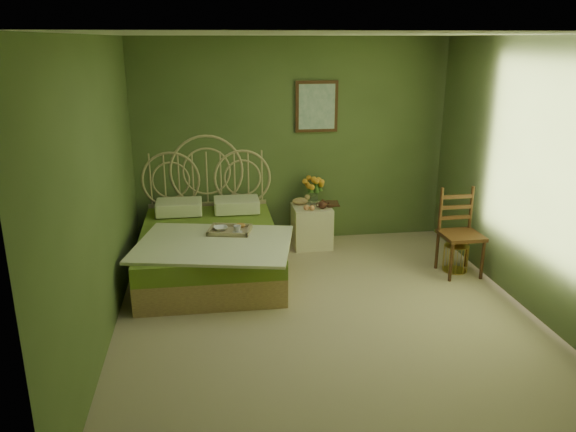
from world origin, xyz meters
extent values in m
plane|color=tan|center=(0.00, 0.00, 0.00)|extent=(4.50, 4.50, 0.00)
plane|color=silver|center=(0.00, 0.00, 2.60)|extent=(4.50, 4.50, 0.00)
plane|color=#546636|center=(0.00, 2.25, 1.30)|extent=(4.00, 0.00, 4.00)
plane|color=#546636|center=(-2.00, 0.00, 1.30)|extent=(0.00, 4.50, 4.50)
plane|color=#546636|center=(2.00, 0.00, 1.30)|extent=(0.00, 4.50, 4.50)
cube|color=#3E2811|center=(0.31, 2.23, 1.75)|extent=(0.54, 0.03, 0.64)
cube|color=#B8C2B2|center=(0.31, 2.21, 1.75)|extent=(0.46, 0.01, 0.56)
cube|color=tan|center=(-1.10, 1.22, 0.15)|extent=(1.51, 2.01, 0.30)
cube|color=olive|center=(-1.10, 1.22, 0.40)|extent=(1.51, 2.01, 0.20)
cube|color=white|center=(-1.05, 0.77, 0.52)|extent=(1.80, 1.51, 0.03)
cube|color=white|center=(-1.45, 1.92, 0.59)|extent=(0.55, 0.40, 0.16)
cube|color=white|center=(-0.75, 1.92, 0.59)|extent=(0.55, 0.40, 0.16)
cube|color=tan|center=(-0.87, 1.08, 0.52)|extent=(0.52, 0.45, 0.04)
ellipsoid|color=#B77A38|center=(-0.75, 1.17, 0.57)|extent=(0.12, 0.07, 0.05)
cube|color=#EDE5C1|center=(0.21, 1.93, 0.26)|extent=(0.48, 0.48, 0.53)
cylinder|color=silver|center=(0.25, 2.05, 0.62)|extent=(0.10, 0.10, 0.18)
ellipsoid|color=tan|center=(0.07, 2.03, 0.58)|extent=(0.21, 0.11, 0.10)
sphere|color=#DF8C57|center=(0.11, 1.79, 0.56)|extent=(0.07, 0.07, 0.07)
sphere|color=#DF8C57|center=(0.18, 1.77, 0.56)|extent=(0.07, 0.07, 0.07)
cube|color=#3E2811|center=(1.70, 0.80, 0.46)|extent=(0.44, 0.44, 0.04)
cylinder|color=#3E2811|center=(1.52, 0.61, 0.23)|extent=(0.04, 0.04, 0.46)
cylinder|color=#3E2811|center=(1.88, 0.61, 0.23)|extent=(0.04, 0.04, 0.46)
cylinder|color=#3E2811|center=(1.52, 0.98, 0.23)|extent=(0.04, 0.04, 0.46)
cylinder|color=#3E2811|center=(1.88, 0.98, 0.23)|extent=(0.04, 0.04, 0.46)
cube|color=#3E2811|center=(1.70, 0.98, 0.72)|extent=(0.37, 0.05, 0.51)
cylinder|color=gold|center=(1.70, 0.88, 0.01)|extent=(0.28, 0.28, 0.01)
cylinder|color=gold|center=(1.70, 0.88, 0.15)|extent=(0.28, 0.28, 0.31)
cone|color=gold|center=(1.70, 0.88, 0.36)|extent=(0.28, 0.28, 0.11)
imported|color=#381E0F|center=(0.39, 1.95, 0.54)|extent=(0.17, 0.23, 0.02)
imported|color=#472819|center=(0.39, 1.95, 0.56)|extent=(0.20, 0.25, 0.02)
imported|color=white|center=(-0.97, 1.13, 0.56)|extent=(0.18, 0.18, 0.04)
imported|color=white|center=(-0.79, 1.02, 0.58)|extent=(0.11, 0.11, 0.08)
camera|label=1|loc=(-1.07, -4.79, 2.56)|focal=35.00mm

